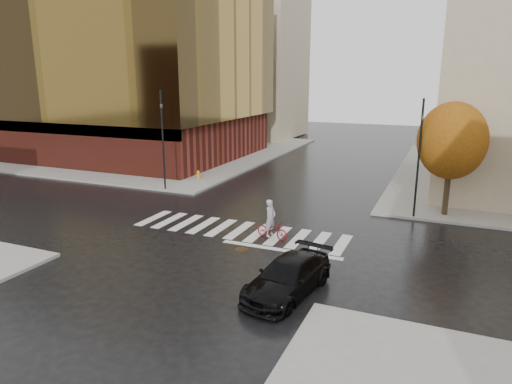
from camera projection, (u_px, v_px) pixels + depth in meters
The scene contains 12 objects.
ground at pixel (235, 233), 23.89m from camera, with size 120.00×120.00×0.00m, color black.
sidewalk_nw at pixel (146, 150), 50.57m from camera, with size 30.00×30.00×0.15m, color gray.
crosswalk at pixel (239, 230), 24.34m from camera, with size 12.00×3.00×0.01m, color silver.
office_glass at pixel (116, 73), 46.25m from camera, with size 27.00×19.00×16.00m.
building_nw_far at pixel (246, 59), 60.46m from camera, with size 14.00×12.00×20.00m, color tan.
tree_ne_a at pixel (452, 141), 25.60m from camera, with size 3.80×3.80×6.50m.
sedan at pixel (288, 277), 17.08m from camera, with size 1.91×4.69×1.36m, color black.
cyclist at pixel (272, 225), 22.98m from camera, with size 1.87×0.99×2.02m.
traffic_light_nw at pixel (163, 134), 31.77m from camera, with size 0.19×0.17×6.95m.
traffic_light_ne at pixel (419, 152), 25.37m from camera, with size 0.17×0.19×6.68m.
fire_hydrant at pixel (198, 174), 35.72m from camera, with size 0.24×0.24×0.69m.
manhole at pixel (241, 249), 21.62m from camera, with size 0.65×0.65×0.01m, color #412A17.
Camera 1 is at (9.86, -20.39, 7.98)m, focal length 32.00 mm.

